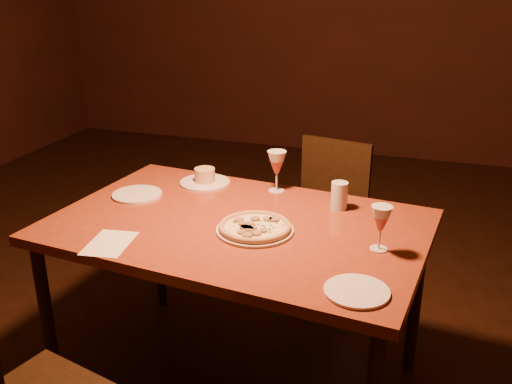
% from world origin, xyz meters
% --- Properties ---
extents(floor, '(7.00, 7.00, 0.00)m').
position_xyz_m(floor, '(0.00, 0.00, 0.00)').
color(floor, black).
rests_on(floor, ground).
extents(dining_table, '(1.53, 1.07, 0.77)m').
position_xyz_m(dining_table, '(0.13, -0.05, 0.70)').
color(dining_table, maroon).
rests_on(dining_table, floor).
extents(chair_far, '(0.47, 0.47, 0.83)m').
position_xyz_m(chair_far, '(0.30, 0.90, 0.47)').
color(chair_far, black).
rests_on(chair_far, floor).
extents(pizza_plate, '(0.29, 0.29, 0.03)m').
position_xyz_m(pizza_plate, '(0.22, -0.10, 0.79)').
color(pizza_plate, silver).
rests_on(pizza_plate, dining_table).
extents(ramekin_saucer, '(0.23, 0.23, 0.07)m').
position_xyz_m(ramekin_saucer, '(-0.16, 0.32, 0.80)').
color(ramekin_saucer, silver).
rests_on(ramekin_saucer, dining_table).
extents(wine_glass_far, '(0.08, 0.08, 0.19)m').
position_xyz_m(wine_glass_far, '(0.18, 0.33, 0.86)').
color(wine_glass_far, '#A94A46').
rests_on(wine_glass_far, dining_table).
extents(wine_glass_right, '(0.07, 0.07, 0.16)m').
position_xyz_m(wine_glass_right, '(0.68, -0.11, 0.85)').
color(wine_glass_right, '#A94A46').
rests_on(wine_glass_right, dining_table).
extents(water_tumbler, '(0.07, 0.07, 0.12)m').
position_xyz_m(water_tumbler, '(0.48, 0.22, 0.83)').
color(water_tumbler, silver).
rests_on(water_tumbler, dining_table).
extents(side_plate_left, '(0.22, 0.22, 0.01)m').
position_xyz_m(side_plate_left, '(-0.38, 0.08, 0.78)').
color(side_plate_left, silver).
rests_on(side_plate_left, dining_table).
extents(side_plate_near, '(0.20, 0.20, 0.01)m').
position_xyz_m(side_plate_near, '(0.66, -0.42, 0.78)').
color(side_plate_near, silver).
rests_on(side_plate_near, dining_table).
extents(menu_card, '(0.17, 0.23, 0.00)m').
position_xyz_m(menu_card, '(-0.24, -0.37, 0.77)').
color(menu_card, silver).
rests_on(menu_card, dining_table).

